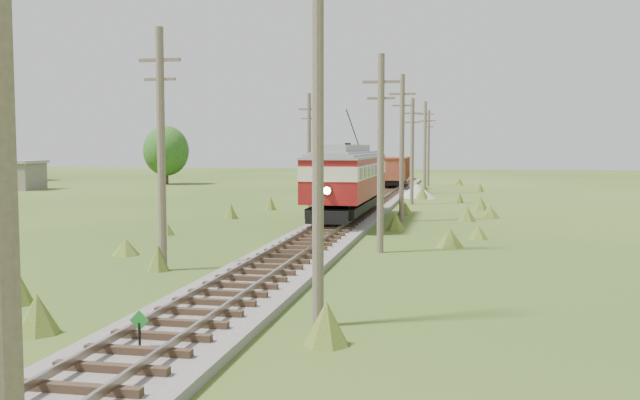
% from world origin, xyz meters
% --- Properties ---
extents(ground, '(260.00, 260.00, 0.00)m').
position_xyz_m(ground, '(0.00, 0.00, 0.00)').
color(ground, '#214514').
rests_on(ground, ground).
extents(railbed_main, '(3.60, 96.00, 0.57)m').
position_xyz_m(railbed_main, '(0.00, 34.00, 0.19)').
color(railbed_main, '#605B54').
rests_on(railbed_main, ground).
extents(switch_marker, '(0.45, 0.06, 1.08)m').
position_xyz_m(switch_marker, '(-0.20, 1.50, 0.63)').
color(switch_marker, black).
rests_on(switch_marker, ground).
extents(streetcar, '(3.25, 13.77, 6.28)m').
position_xyz_m(streetcar, '(-0.00, 30.03, 2.86)').
color(streetcar, black).
rests_on(streetcar, ground).
extents(gondola, '(2.94, 8.76, 2.90)m').
position_xyz_m(gondola, '(0.00, 61.91, 2.13)').
color(gondola, black).
rests_on(gondola, ground).
extents(gravel_pile, '(3.44, 3.64, 1.25)m').
position_xyz_m(gravel_pile, '(3.10, 51.16, 0.58)').
color(gravel_pile, gray).
rests_on(gravel_pile, ground).
extents(utility_pole_r_1, '(0.30, 0.30, 8.80)m').
position_xyz_m(utility_pole_r_1, '(3.10, 5.00, 4.40)').
color(utility_pole_r_1, brown).
rests_on(utility_pole_r_1, ground).
extents(utility_pole_r_2, '(1.60, 0.30, 8.60)m').
position_xyz_m(utility_pole_r_2, '(3.30, 18.00, 4.42)').
color(utility_pole_r_2, brown).
rests_on(utility_pole_r_2, ground).
extents(utility_pole_r_3, '(1.60, 0.30, 9.00)m').
position_xyz_m(utility_pole_r_3, '(3.20, 31.00, 4.63)').
color(utility_pole_r_3, brown).
rests_on(utility_pole_r_3, ground).
extents(utility_pole_r_4, '(1.60, 0.30, 8.40)m').
position_xyz_m(utility_pole_r_4, '(3.00, 44.00, 4.32)').
color(utility_pole_r_4, brown).
rests_on(utility_pole_r_4, ground).
extents(utility_pole_r_5, '(1.60, 0.30, 8.90)m').
position_xyz_m(utility_pole_r_5, '(3.40, 57.00, 4.58)').
color(utility_pole_r_5, brown).
rests_on(utility_pole_r_5, ground).
extents(utility_pole_r_6, '(1.60, 0.30, 8.70)m').
position_xyz_m(utility_pole_r_6, '(3.20, 70.00, 4.47)').
color(utility_pole_r_6, brown).
rests_on(utility_pole_r_6, ground).
extents(utility_pole_l_a, '(1.60, 0.30, 9.00)m').
position_xyz_m(utility_pole_l_a, '(-4.20, 12.00, 4.63)').
color(utility_pole_l_a, brown).
rests_on(utility_pole_l_a, ground).
extents(utility_pole_l_b, '(1.60, 0.30, 8.60)m').
position_xyz_m(utility_pole_l_b, '(-4.50, 40.00, 4.42)').
color(utility_pole_l_b, brown).
rests_on(utility_pole_l_b, ground).
extents(tree_mid_a, '(5.46, 5.46, 7.03)m').
position_xyz_m(tree_mid_a, '(-28.00, 68.00, 4.02)').
color(tree_mid_a, '#38281C').
rests_on(tree_mid_a, ground).
extents(shed, '(6.40, 4.40, 3.10)m').
position_xyz_m(shed, '(-40.00, 55.00, 1.57)').
color(shed, slate).
rests_on(shed, ground).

